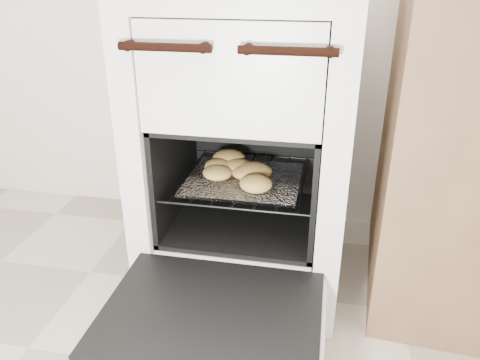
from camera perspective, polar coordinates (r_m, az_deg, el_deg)
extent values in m
cube|color=silver|center=(1.43, 1.18, 4.64)|extent=(0.58, 0.62, 0.88)
cylinder|color=black|center=(1.07, -9.19, 15.68)|extent=(0.21, 0.02, 0.02)
cylinder|color=black|center=(1.01, 5.84, 15.35)|extent=(0.21, 0.02, 0.02)
cube|color=black|center=(1.12, -3.51, -16.01)|extent=(0.50, 0.38, 0.02)
cube|color=silver|center=(1.13, -3.48, -16.67)|extent=(0.52, 0.40, 0.02)
cylinder|color=black|center=(1.44, -7.52, 0.83)|extent=(0.01, 0.40, 0.01)
cylinder|color=black|center=(1.37, 9.13, -0.50)|extent=(0.01, 0.40, 0.01)
cylinder|color=black|center=(1.22, -1.03, -3.50)|extent=(0.41, 0.01, 0.01)
cylinder|color=black|center=(1.56, 1.88, 3.06)|extent=(0.41, 0.01, 0.01)
cylinder|color=black|center=(1.43, -6.24, 0.73)|extent=(0.01, 0.38, 0.01)
cylinder|color=black|center=(1.41, -4.00, 0.55)|extent=(0.01, 0.38, 0.01)
cylinder|color=black|center=(1.40, -1.72, 0.37)|extent=(0.01, 0.38, 0.01)
cylinder|color=black|center=(1.39, 0.60, 0.18)|extent=(0.01, 0.38, 0.01)
cylinder|color=black|center=(1.38, 2.96, -0.01)|extent=(0.01, 0.38, 0.01)
cylinder|color=black|center=(1.38, 5.33, -0.20)|extent=(0.01, 0.38, 0.01)
cylinder|color=black|center=(1.37, 7.73, -0.39)|extent=(0.01, 0.38, 0.01)
cube|color=silver|center=(1.37, 0.46, 0.07)|extent=(0.33, 0.29, 0.01)
ellipsoid|color=#E0B759|center=(1.37, 1.73, 1.15)|extent=(0.15, 0.15, 0.04)
ellipsoid|color=#E0B759|center=(1.44, -1.35, 2.64)|extent=(0.15, 0.15, 0.05)
ellipsoid|color=#E0B759|center=(1.40, -2.61, 1.68)|extent=(0.12, 0.12, 0.04)
ellipsoid|color=#E0B759|center=(1.40, -0.36, 1.72)|extent=(0.13, 0.13, 0.04)
ellipsoid|color=#E0B759|center=(1.36, -2.75, 0.94)|extent=(0.12, 0.12, 0.04)
ellipsoid|color=#E0B759|center=(1.28, 1.97, -0.40)|extent=(0.10, 0.10, 0.05)
ellipsoid|color=#E0B759|center=(1.36, 0.82, 0.96)|extent=(0.11, 0.11, 0.04)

